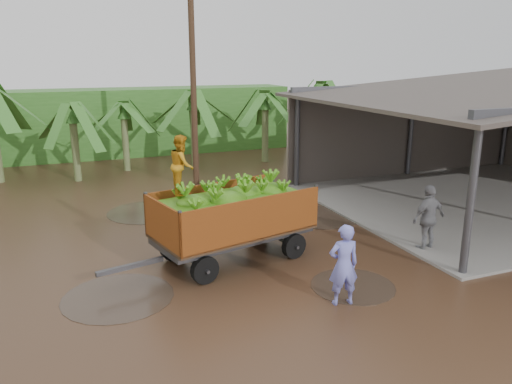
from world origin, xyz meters
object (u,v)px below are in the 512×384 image
utility_pole (193,83)px  banana_trailer (232,214)px  man_grey (429,218)px  man_blue (344,265)px

utility_pole → banana_trailer: bearing=-98.2°
man_grey → man_blue: bearing=18.8°
banana_trailer → utility_pole: size_ratio=0.70×
man_blue → utility_pole: (-0.29, 11.10, 3.33)m
man_blue → utility_pole: size_ratio=0.22×
man_grey → utility_pole: bearing=-72.8°
banana_trailer → man_grey: 5.47m
utility_pole → man_blue: bearing=-88.5°
utility_pole → man_grey: bearing=-65.8°
man_grey → utility_pole: size_ratio=0.23×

